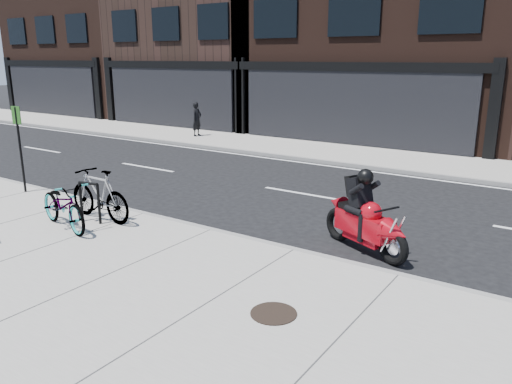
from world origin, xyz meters
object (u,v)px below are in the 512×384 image
Objects in this scene: pedestrian at (197,119)px; manhole_cover at (274,313)px; sign_post at (19,142)px; bike_rack at (90,199)px; bicycle_front at (63,205)px; bicycle_rear at (99,195)px; motorcycle at (368,220)px.

pedestrian reaches higher than manhole_cover.
pedestrian is 10.46m from sign_post.
bike_rack is 3.72m from sign_post.
bicycle_rear is (0.16, 0.80, 0.07)m from bicycle_front.
sign_post is at bearing 168.41° from manhole_cover.
bicycle_front is 5.62m from manhole_cover.
sign_post reaches higher than manhole_cover.
motorcycle is 0.90× the size of sign_post.
bike_rack is 0.40× the size of sign_post.
sign_post reaches higher than bike_rack.
motorcycle is 3.09× the size of manhole_cover.
bicycle_rear is 0.94× the size of motorcycle.
bicycle_front reaches higher than manhole_cover.
bike_rack is 0.47× the size of bicycle_rear.
bike_rack is 1.38× the size of manhole_cover.
motorcycle is at bearing 88.27° from manhole_cover.
motorcycle is 14.65m from pedestrian.
bicycle_front is 0.81m from bicycle_rear.
sign_post reaches higher than motorcycle.
sign_post is (-3.57, 0.67, 0.82)m from bike_rack.
bike_rack is 5.88m from motorcycle.
motorcycle reaches higher than bicycle_front.
bicycle_front is at bearing -103.76° from bike_rack.
bicycle_front is (-0.14, -0.55, -0.02)m from bike_rack.
motorcycle is at bearing -53.25° from bicycle_front.
bicycle_front is 1.01× the size of bicycle_rear.
pedestrian is (-11.73, 8.77, 0.24)m from motorcycle.
bicycle_rear is 12.23m from pedestrian.
sign_post reaches higher than bicycle_rear.
bicycle_rear is 1.25× the size of pedestrian.
pedestrian is at bearing 119.94° from bike_rack.
motorcycle is at bearing 19.92° from bike_rack.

